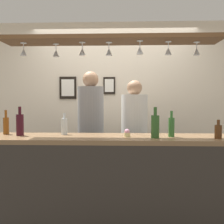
{
  "coord_description": "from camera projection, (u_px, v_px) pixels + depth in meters",
  "views": [
    {
      "loc": [
        0.12,
        -2.97,
        1.41
      ],
      "look_at": [
        0.0,
        0.1,
        1.27
      ],
      "focal_mm": 41.91,
      "sensor_mm": 36.0,
      "label": 1
    }
  ],
  "objects": [
    {
      "name": "hanging_wineglass_center",
      "position": [
        109.0,
        51.0,
        2.66
      ],
      "size": [
        0.07,
        0.07,
        0.13
      ],
      "color": "silver",
      "rests_on": "overhead_glass_rack"
    },
    {
      "name": "person_middle_white_patterned_shirt",
      "position": [
        134.0,
        131.0,
        3.41
      ],
      "size": [
        0.34,
        0.34,
        1.66
      ],
      "color": "#2D334C",
      "rests_on": "ground_plane"
    },
    {
      "name": "overhead_glass_rack",
      "position": [
        110.0,
        40.0,
        2.64
      ],
      "size": [
        2.2,
        0.36,
        0.04
      ],
      "primitive_type": "cube",
      "color": "brown"
    },
    {
      "name": "picture_frame_crest",
      "position": [
        109.0,
        86.0,
        4.02
      ],
      "size": [
        0.18,
        0.02,
        0.26
      ],
      "color": "black",
      "rests_on": "back_wall"
    },
    {
      "name": "person_left_grey_shirt",
      "position": [
        91.0,
        125.0,
        3.43
      ],
      "size": [
        0.34,
        0.34,
        1.78
      ],
      "color": "#2D334C",
      "rests_on": "ground_plane"
    },
    {
      "name": "ground_plane",
      "position": [
        112.0,
        221.0,
        3.03
      ],
      "size": [
        8.0,
        8.0,
        0.0
      ],
      "primitive_type": "plane",
      "color": "#4C4742"
    },
    {
      "name": "cupcake",
      "position": [
        127.0,
        133.0,
        2.61
      ],
      "size": [
        0.06,
        0.06,
        0.08
      ],
      "color": "beige",
      "rests_on": "bar_counter"
    },
    {
      "name": "bottle_beer_amber_tall",
      "position": [
        6.0,
        125.0,
        2.8
      ],
      "size": [
        0.06,
        0.06,
        0.26
      ],
      "color": "brown",
      "rests_on": "bar_counter"
    },
    {
      "name": "hanging_wineglass_far_right",
      "position": [
        197.0,
        51.0,
        2.65
      ],
      "size": [
        0.07,
        0.07,
        0.13
      ],
      "color": "silver",
      "rests_on": "overhead_glass_rack"
    },
    {
      "name": "bar_counter",
      "position": [
        109.0,
        174.0,
        2.5
      ],
      "size": [
        2.7,
        0.55,
        1.04
      ],
      "color": "brown",
      "rests_on": "ground_plane"
    },
    {
      "name": "hanging_wineglass_far_left",
      "position": [
        24.0,
        52.0,
        2.68
      ],
      "size": [
        0.07,
        0.07,
        0.13
      ],
      "color": "silver",
      "rests_on": "overhead_glass_rack"
    },
    {
      "name": "bottle_beer_green_import",
      "position": [
        171.0,
        127.0,
        2.6
      ],
      "size": [
        0.06,
        0.06,
        0.26
      ],
      "color": "#336B2D",
      "rests_on": "bar_counter"
    },
    {
      "name": "hanging_wineglass_right",
      "position": [
        168.0,
        51.0,
        2.63
      ],
      "size": [
        0.07,
        0.07,
        0.13
      ],
      "color": "silver",
      "rests_on": "overhead_glass_rack"
    },
    {
      "name": "picture_frame_caricature",
      "position": [
        68.0,
        88.0,
        4.04
      ],
      "size": [
        0.26,
        0.02,
        0.34
      ],
      "color": "black",
      "rests_on": "back_wall"
    },
    {
      "name": "back_wall",
      "position": [
        115.0,
        107.0,
        4.07
      ],
      "size": [
        4.4,
        0.06,
        2.6
      ],
      "primitive_type": "cube",
      "color": "beige",
      "rests_on": "ground_plane"
    },
    {
      "name": "bottle_wine_dark_red",
      "position": [
        20.0,
        124.0,
        2.7
      ],
      "size": [
        0.08,
        0.08,
        0.3
      ],
      "color": "#380F19",
      "rests_on": "bar_counter"
    },
    {
      "name": "bottle_soda_clear",
      "position": [
        64.0,
        126.0,
        2.78
      ],
      "size": [
        0.06,
        0.06,
        0.23
      ],
      "color": "silver",
      "rests_on": "bar_counter"
    },
    {
      "name": "hanging_wineglass_left",
      "position": [
        56.0,
        53.0,
        2.74
      ],
      "size": [
        0.07,
        0.07,
        0.13
      ],
      "color": "silver",
      "rests_on": "overhead_glass_rack"
    },
    {
      "name": "hanging_wineglass_center_left",
      "position": [
        82.0,
        51.0,
        2.66
      ],
      "size": [
        0.07,
        0.07,
        0.13
      ],
      "color": "silver",
      "rests_on": "overhead_glass_rack"
    },
    {
      "name": "hanging_wineglass_center_right",
      "position": [
        140.0,
        50.0,
        2.59
      ],
      "size": [
        0.07,
        0.07,
        0.13
      ],
      "color": "silver",
      "rests_on": "overhead_glass_rack"
    },
    {
      "name": "bottle_champagne_green",
      "position": [
        155.0,
        126.0,
        2.53
      ],
      "size": [
        0.08,
        0.08,
        0.3
      ],
      "color": "#2D5623",
      "rests_on": "bar_counter"
    },
    {
      "name": "bottle_beer_brown_stubby",
      "position": [
        218.0,
        131.0,
        2.49
      ],
      "size": [
        0.07,
        0.07,
        0.18
      ],
      "color": "#512D14",
      "rests_on": "bar_counter"
    }
  ]
}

